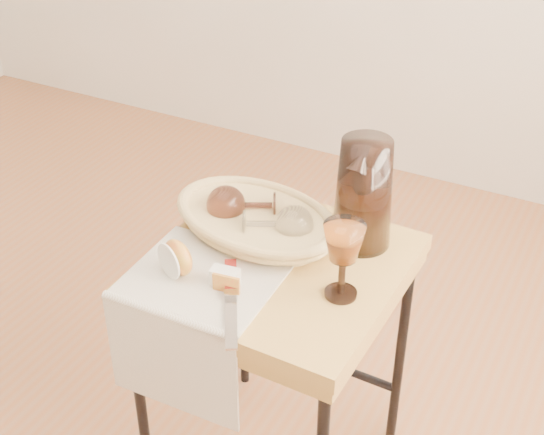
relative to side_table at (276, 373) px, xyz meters
The scene contains 10 objects.
side_table is the anchor object (origin of this frame).
tea_towel 0.36m from the side_table, 130.80° to the right, with size 0.29×0.26×0.01m, color silver.
bread_basket 0.36m from the side_table, 140.29° to the left, with size 0.35×0.24×0.06m, color #99734D, non-canonical shape.
goblet_lying_a 0.40m from the side_table, 143.36° to the left, with size 0.14×0.09×0.09m, color brown, non-canonical shape.
goblet_lying_b 0.37m from the side_table, 124.48° to the left, with size 0.13×0.08×0.08m, color white, non-canonical shape.
pitcher 0.48m from the side_table, 49.62° to the left, with size 0.17×0.25×0.28m, color black, non-canonical shape.
wine_goblet 0.43m from the side_table, 13.78° to the right, with size 0.08×0.08×0.16m, color white, non-canonical shape.
apple_half 0.41m from the side_table, 139.50° to the right, with size 0.08×0.04×0.08m, color #B9311A.
apple_wedge 0.37m from the side_table, 112.20° to the right, with size 0.06×0.03×0.04m, color white.
table_knife 0.37m from the side_table, 95.02° to the right, with size 0.25×0.03×0.02m, color silver, non-canonical shape.
Camera 1 is at (1.20, -0.90, 1.57)m, focal length 50.66 mm.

